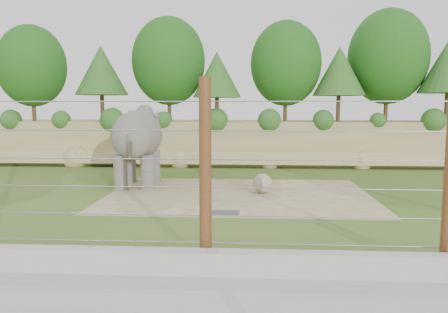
{
  "coord_description": "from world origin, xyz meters",
  "views": [
    {
      "loc": [
        0.93,
        -13.5,
        3.41
      ],
      "look_at": [
        0.0,
        2.0,
        1.6
      ],
      "focal_mm": 35.0,
      "sensor_mm": 36.0,
      "label": 1
    }
  ],
  "objects": [
    {
      "name": "ground",
      "position": [
        0.0,
        0.0,
        0.0
      ],
      "size": [
        90.0,
        90.0,
        0.0
      ],
      "primitive_type": "plane",
      "color": "#3F681D",
      "rests_on": "ground"
    },
    {
      "name": "back_embankment",
      "position": [
        0.59,
        12.68,
        3.97
      ],
      "size": [
        30.0,
        5.52,
        8.77
      ],
      "color": "#908155",
      "rests_on": "ground"
    },
    {
      "name": "dirt_patch",
      "position": [
        0.5,
        3.0,
        0.01
      ],
      "size": [
        10.0,
        7.0,
        0.02
      ],
      "primitive_type": "cube",
      "color": "#8C7B55",
      "rests_on": "ground"
    },
    {
      "name": "drain_grate",
      "position": [
        0.1,
        0.03,
        0.04
      ],
      "size": [
        1.0,
        0.6,
        0.03
      ],
      "primitive_type": "cube",
      "color": "#262628",
      "rests_on": "dirt_patch"
    },
    {
      "name": "elephant",
      "position": [
        -3.84,
        4.67,
        1.69
      ],
      "size": [
        2.06,
        4.28,
        3.37
      ],
      "primitive_type": null,
      "rotation": [
        0.0,
        0.0,
        0.07
      ],
      "color": "#65615A",
      "rests_on": "ground"
    },
    {
      "name": "stone_ball",
      "position": [
        1.42,
        3.34,
        0.4
      ],
      "size": [
        0.75,
        0.75,
        0.75
      ],
      "primitive_type": "sphere",
      "color": "gray",
      "rests_on": "dirt_patch"
    },
    {
      "name": "retaining_wall",
      "position": [
        0.0,
        -5.0,
        0.25
      ],
      "size": [
        26.0,
        0.35,
        0.5
      ],
      "primitive_type": "cube",
      "color": "#ADACA1",
      "rests_on": "ground"
    },
    {
      "name": "barrier_fence",
      "position": [
        0.0,
        -4.5,
        2.0
      ],
      "size": [
        20.26,
        0.26,
        4.0
      ],
      "color": "#502414",
      "rests_on": "ground"
    }
  ]
}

